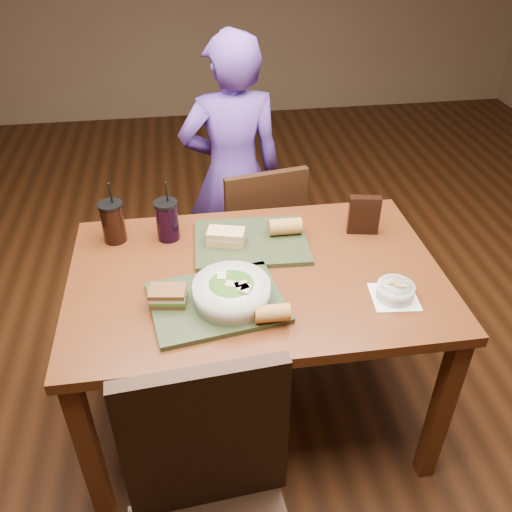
# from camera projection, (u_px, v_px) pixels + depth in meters

# --- Properties ---
(ground) EXTENTS (6.00, 6.00, 0.00)m
(ground) POSITION_uv_depth(u_px,v_px,m) (256.00, 410.00, 2.33)
(ground) COLOR #381C0B
(ground) RESTS_ON ground
(dining_table) EXTENTS (1.30, 0.85, 0.75)m
(dining_table) POSITION_uv_depth(u_px,v_px,m) (256.00, 292.00, 1.95)
(dining_table) COLOR #552911
(dining_table) RESTS_ON ground
(chair_far) EXTENTS (0.43, 0.43, 0.86)m
(chair_far) POSITION_uv_depth(u_px,v_px,m) (263.00, 237.00, 2.57)
(chair_far) COLOR black
(chair_far) RESTS_ON ground
(diner) EXTENTS (0.52, 0.36, 1.37)m
(diner) POSITION_uv_depth(u_px,v_px,m) (233.00, 175.00, 2.64)
(diner) COLOR #543592
(diner) RESTS_ON ground
(tray_near) EXTENTS (0.46, 0.38, 0.02)m
(tray_near) POSITION_uv_depth(u_px,v_px,m) (217.00, 302.00, 1.75)
(tray_near) COLOR #28331C
(tray_near) RESTS_ON dining_table
(tray_far) EXTENTS (0.43, 0.34, 0.02)m
(tray_far) POSITION_uv_depth(u_px,v_px,m) (251.00, 242.00, 2.04)
(tray_far) COLOR #28331C
(tray_far) RESTS_ON dining_table
(salad_bowl) EXTENTS (0.25, 0.25, 0.08)m
(salad_bowl) POSITION_uv_depth(u_px,v_px,m) (232.00, 291.00, 1.72)
(salad_bowl) COLOR silver
(salad_bowl) RESTS_ON tray_near
(soup_bowl) EXTENTS (0.16, 0.16, 0.06)m
(soup_bowl) POSITION_uv_depth(u_px,v_px,m) (395.00, 291.00, 1.77)
(soup_bowl) COLOR white
(soup_bowl) RESTS_ON dining_table
(sandwich_near) EXTENTS (0.12, 0.09, 0.05)m
(sandwich_near) POSITION_uv_depth(u_px,v_px,m) (168.00, 296.00, 1.72)
(sandwich_near) COLOR #593819
(sandwich_near) RESTS_ON tray_near
(sandwich_far) EXTENTS (0.15, 0.11, 0.05)m
(sandwich_far) POSITION_uv_depth(u_px,v_px,m) (226.00, 237.00, 2.00)
(sandwich_far) COLOR tan
(sandwich_far) RESTS_ON tray_far
(baguette_near) EXTENTS (0.11, 0.05, 0.05)m
(baguette_near) POSITION_uv_depth(u_px,v_px,m) (272.00, 313.00, 1.66)
(baguette_near) COLOR #AD7533
(baguette_near) RESTS_ON tray_near
(baguette_far) EXTENTS (0.13, 0.06, 0.06)m
(baguette_far) POSITION_uv_depth(u_px,v_px,m) (285.00, 227.00, 2.05)
(baguette_far) COLOR #AD7533
(baguette_far) RESTS_ON tray_far
(cup_cola) EXTENTS (0.09, 0.09, 0.25)m
(cup_cola) POSITION_uv_depth(u_px,v_px,m) (113.00, 222.00, 2.02)
(cup_cola) COLOR black
(cup_cola) RESTS_ON dining_table
(cup_berry) EXTENTS (0.09, 0.09, 0.24)m
(cup_berry) POSITION_uv_depth(u_px,v_px,m) (167.00, 220.00, 2.03)
(cup_berry) COLOR black
(cup_berry) RESTS_ON dining_table
(chip_bag) EXTENTS (0.12, 0.06, 0.15)m
(chip_bag) POSITION_uv_depth(u_px,v_px,m) (364.00, 215.00, 2.06)
(chip_bag) COLOR black
(chip_bag) RESTS_ON dining_table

